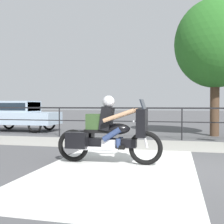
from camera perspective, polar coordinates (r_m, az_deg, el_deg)
ground_plane at (r=6.35m, az=14.60°, el=-11.00°), size 120.00×120.00×0.00m
sidewalk_band at (r=9.69m, az=14.12°, el=-6.62°), size 44.00×2.40×0.01m
crosswalk_band at (r=6.27m, az=1.52°, el=-11.06°), size 3.24×6.00×0.01m
fence_railing at (r=11.16m, az=14.03°, el=-0.47°), size 36.00×0.05×1.26m
motorcycle at (r=6.54m, az=-0.76°, el=-4.25°), size 2.51×0.76×1.58m
parked_car at (r=15.27m, az=-18.35°, el=-0.32°), size 3.91×1.68×1.56m
tree_behind_sign at (r=13.22m, az=20.24°, el=12.87°), size 3.47×3.47×5.93m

